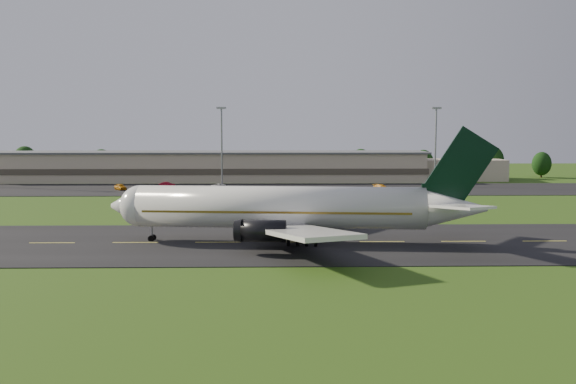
{
  "coord_description": "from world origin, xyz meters",
  "views": [
    {
      "loc": [
        18.67,
        -84.53,
        15.57
      ],
      "look_at": [
        20.53,
        8.0,
        6.0
      ],
      "focal_mm": 40.0,
      "sensor_mm": 36.0,
      "label": 1
    }
  ],
  "objects_px": {
    "airliner": "(287,208)",
    "service_vehicle_a": "(120,187)",
    "light_mast_centre": "(222,137)",
    "service_vehicle_c": "(218,186)",
    "terminal": "(232,167)",
    "service_vehicle_d": "(382,187)",
    "service_vehicle_b": "(167,185)",
    "light_mast_east": "(436,137)"
  },
  "relations": [
    {
      "from": "airliner",
      "to": "service_vehicle_a",
      "type": "distance_m",
      "value": 81.06
    },
    {
      "from": "light_mast_centre",
      "to": "service_vehicle_c",
      "type": "bearing_deg",
      "value": -97.08
    },
    {
      "from": "airliner",
      "to": "service_vehicle_a",
      "type": "xyz_separation_m",
      "value": [
        -39.1,
        70.91,
        -3.81
      ]
    },
    {
      "from": "terminal",
      "to": "service_vehicle_c",
      "type": "distance_m",
      "value": 22.03
    },
    {
      "from": "service_vehicle_a",
      "to": "service_vehicle_d",
      "type": "relative_size",
      "value": 0.98
    },
    {
      "from": "terminal",
      "to": "light_mast_centre",
      "type": "height_order",
      "value": "light_mast_centre"
    },
    {
      "from": "airliner",
      "to": "service_vehicle_c",
      "type": "distance_m",
      "value": 76.36
    },
    {
      "from": "terminal",
      "to": "service_vehicle_c",
      "type": "bearing_deg",
      "value": -95.49
    },
    {
      "from": "terminal",
      "to": "light_mast_centre",
      "type": "distance_m",
      "value": 18.45
    },
    {
      "from": "airliner",
      "to": "service_vehicle_b",
      "type": "xyz_separation_m",
      "value": [
        -28.94,
        77.63,
        -3.91
      ]
    },
    {
      "from": "light_mast_east",
      "to": "service_vehicle_a",
      "type": "bearing_deg",
      "value": -173.37
    },
    {
      "from": "service_vehicle_d",
      "to": "service_vehicle_b",
      "type": "bearing_deg",
      "value": 134.12
    },
    {
      "from": "terminal",
      "to": "light_mast_centre",
      "type": "bearing_deg",
      "value": -94.95
    },
    {
      "from": "airliner",
      "to": "service_vehicle_c",
      "type": "height_order",
      "value": "airliner"
    },
    {
      "from": "service_vehicle_a",
      "to": "service_vehicle_b",
      "type": "distance_m",
      "value": 12.18
    },
    {
      "from": "service_vehicle_b",
      "to": "service_vehicle_d",
      "type": "xyz_separation_m",
      "value": [
        53.2,
        -7.81,
        -0.0
      ]
    },
    {
      "from": "light_mast_centre",
      "to": "service_vehicle_b",
      "type": "xyz_separation_m",
      "value": [
        -13.7,
        -2.45,
        -11.99
      ]
    },
    {
      "from": "light_mast_centre",
      "to": "service_vehicle_d",
      "type": "relative_size",
      "value": 4.53
    },
    {
      "from": "light_mast_centre",
      "to": "service_vehicle_a",
      "type": "bearing_deg",
      "value": -158.98
    },
    {
      "from": "service_vehicle_a",
      "to": "service_vehicle_c",
      "type": "height_order",
      "value": "service_vehicle_a"
    },
    {
      "from": "terminal",
      "to": "service_vehicle_b",
      "type": "bearing_deg",
      "value": -129.03
    },
    {
      "from": "airliner",
      "to": "service_vehicle_d",
      "type": "relative_size",
      "value": 11.42
    },
    {
      "from": "light_mast_centre",
      "to": "service_vehicle_b",
      "type": "height_order",
      "value": "light_mast_centre"
    },
    {
      "from": "terminal",
      "to": "light_mast_centre",
      "type": "relative_size",
      "value": 7.13
    },
    {
      "from": "service_vehicle_a",
      "to": "service_vehicle_d",
      "type": "xyz_separation_m",
      "value": [
        63.36,
        -1.09,
        -0.1
      ]
    },
    {
      "from": "service_vehicle_a",
      "to": "light_mast_east",
      "type": "bearing_deg",
      "value": -28.37
    },
    {
      "from": "light_mast_centre",
      "to": "service_vehicle_b",
      "type": "distance_m",
      "value": 18.37
    },
    {
      "from": "service_vehicle_c",
      "to": "service_vehicle_d",
      "type": "distance_m",
      "value": 40.46
    },
    {
      "from": "light_mast_east",
      "to": "service_vehicle_c",
      "type": "distance_m",
      "value": 57.24
    },
    {
      "from": "light_mast_centre",
      "to": "service_vehicle_d",
      "type": "bearing_deg",
      "value": -14.55
    },
    {
      "from": "service_vehicle_b",
      "to": "service_vehicle_d",
      "type": "distance_m",
      "value": 53.77
    },
    {
      "from": "light_mast_east",
      "to": "service_vehicle_a",
      "type": "xyz_separation_m",
      "value": [
        -78.86,
        -9.17,
        -11.88
      ]
    },
    {
      "from": "light_mast_centre",
      "to": "light_mast_east",
      "type": "height_order",
      "value": "same"
    },
    {
      "from": "terminal",
      "to": "service_vehicle_d",
      "type": "height_order",
      "value": "terminal"
    },
    {
      "from": "airliner",
      "to": "terminal",
      "type": "xyz_separation_m",
      "value": [
        -13.83,
        96.26,
        -0.67
      ]
    },
    {
      "from": "service_vehicle_a",
      "to": "service_vehicle_d",
      "type": "bearing_deg",
      "value": -35.98
    },
    {
      "from": "service_vehicle_a",
      "to": "service_vehicle_c",
      "type": "relative_size",
      "value": 1.06
    },
    {
      "from": "service_vehicle_c",
      "to": "terminal",
      "type": "bearing_deg",
      "value": 128.45
    },
    {
      "from": "service_vehicle_d",
      "to": "airliner",
      "type": "bearing_deg",
      "value": -146.7
    },
    {
      "from": "airliner",
      "to": "service_vehicle_a",
      "type": "relative_size",
      "value": 11.6
    },
    {
      "from": "light_mast_east",
      "to": "service_vehicle_d",
      "type": "xyz_separation_m",
      "value": [
        -15.5,
        -10.26,
        -11.99
      ]
    },
    {
      "from": "terminal",
      "to": "service_vehicle_d",
      "type": "distance_m",
      "value": 46.49
    }
  ]
}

